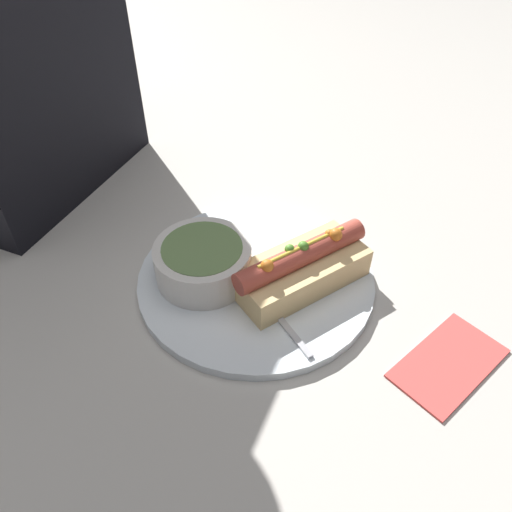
# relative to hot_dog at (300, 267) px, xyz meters

# --- Properties ---
(ground_plane) EXTENTS (4.00, 4.00, 0.00)m
(ground_plane) POSITION_rel_hot_dog_xyz_m (-0.01, 0.05, -0.04)
(ground_plane) COLOR #BCB7AD
(dinner_plate) EXTENTS (0.30, 0.30, 0.01)m
(dinner_plate) POSITION_rel_hot_dog_xyz_m (-0.01, 0.05, -0.03)
(dinner_plate) COLOR white
(dinner_plate) RESTS_ON ground_plane
(hot_dog) EXTENTS (0.18, 0.15, 0.07)m
(hot_dog) POSITION_rel_hot_dog_xyz_m (0.00, 0.00, 0.00)
(hot_dog) COLOR #E5C17F
(hot_dog) RESTS_ON dinner_plate
(soup_bowl) EXTENTS (0.12, 0.12, 0.05)m
(soup_bowl) POSITION_rel_hot_dog_xyz_m (-0.03, 0.12, -0.00)
(soup_bowl) COLOR silver
(soup_bowl) RESTS_ON dinner_plate
(spoon) EXTENTS (0.10, 0.13, 0.01)m
(spoon) POSITION_rel_hot_dog_xyz_m (-0.04, 0.04, -0.02)
(spoon) COLOR #B7B7BC
(spoon) RESTS_ON dinner_plate
(napkin) EXTENTS (0.15, 0.12, 0.01)m
(napkin) POSITION_rel_hot_dog_xyz_m (-0.04, -0.19, -0.04)
(napkin) COLOR #E04C47
(napkin) RESTS_ON ground_plane
(seated_diner) EXTENTS (0.33, 0.15, 0.58)m
(seated_diner) POSITION_rel_hot_dog_xyz_m (0.08, 0.44, 0.22)
(seated_diner) COLOR black
(seated_diner) RESTS_ON ground_plane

